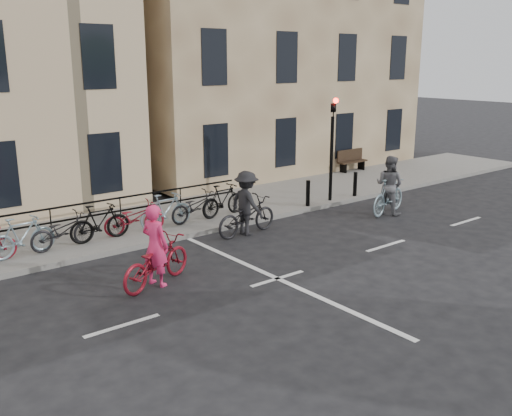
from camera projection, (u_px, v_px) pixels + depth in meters
ground at (277, 279)px, 13.59m from camera, size 120.00×120.00×0.00m
sidewalk at (26, 246)px, 15.71m from camera, size 46.00×4.00×0.15m
building_east at (246, 36)px, 27.30m from camera, size 14.00×10.00×12.00m
traffic_light at (332, 136)px, 19.98m from camera, size 0.18×0.30×3.90m
bollard_east at (308, 193)px, 19.66m from camera, size 0.14×0.14×0.90m
bollard_west at (355, 184)px, 21.10m from camera, size 0.14×0.14×0.90m
bench at (351, 159)px, 25.89m from camera, size 1.60×0.41×0.97m
parked_bikes at (80, 227)px, 15.55m from camera, size 11.45×1.23×1.05m
cyclist_pink at (156, 257)px, 13.07m from camera, size 2.29×1.45×1.92m
cyclist_grey at (389, 191)px, 19.14m from camera, size 2.13×1.10×1.99m
cyclist_dark at (247, 210)px, 16.87m from camera, size 2.21×1.30×1.92m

